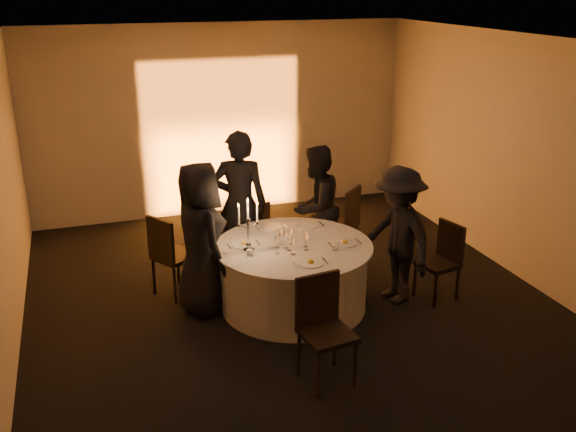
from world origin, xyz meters
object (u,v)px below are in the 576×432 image
object	(u,v)px
banquet_table	(294,276)
guest_left	(200,239)
chair_front	(323,322)
guest_right	(398,235)
guest_back_right	(316,207)
chair_right	(443,257)
candelabra	(248,233)
chair_left	(169,251)
guest_back_left	(240,204)
coffee_cup	(250,253)
chair_back_right	(344,220)
chair_back_left	(254,229)

from	to	relation	value
banquet_table	guest_left	xyz separation A→B (m)	(-1.02, 0.24, 0.50)
chair_front	guest_right	world-z (taller)	guest_right
guest_back_right	chair_right	bearing A→B (deg)	96.29
chair_front	candelabra	distance (m)	1.52
chair_left	guest_back_right	world-z (taller)	guest_back_right
guest_back_left	coffee_cup	bearing A→B (deg)	97.73
chair_left	chair_front	size ratio (longest dim) A/B	0.98
chair_back_right	guest_back_left	world-z (taller)	guest_back_left
chair_back_right	candelabra	bearing A→B (deg)	-10.45
guest_left	guest_back_right	xyz separation A→B (m)	(1.66, 0.75, -0.06)
chair_back_left	chair_front	distance (m)	2.72
guest_back_right	guest_right	distance (m)	1.33
chair_left	guest_back_left	size ratio (longest dim) A/B	0.54
chair_right	coffee_cup	xyz separation A→B (m)	(-2.29, 0.23, 0.28)
guest_left	guest_right	distance (m)	2.26
chair_left	chair_back_right	xyz separation A→B (m)	(2.37, 0.30, 0.01)
banquet_table	chair_left	world-z (taller)	chair_left
candelabra	chair_back_left	bearing A→B (deg)	72.00
guest_right	coffee_cup	distance (m)	1.75
chair_front	guest_back_left	world-z (taller)	guest_back_left
guest_right	coffee_cup	bearing A→B (deg)	-103.87
banquet_table	chair_front	distance (m)	1.46
chair_left	chair_back_right	size ratio (longest dim) A/B	0.99
chair_back_left	chair_back_right	xyz separation A→B (m)	(1.17, -0.27, 0.08)
chair_left	coffee_cup	xyz separation A→B (m)	(0.76, -0.84, 0.22)
chair_back_right	guest_left	xyz separation A→B (m)	(-2.08, -0.77, 0.30)
guest_right	candelabra	xyz separation A→B (m)	(-1.72, 0.22, 0.17)
guest_back_left	guest_back_right	bearing A→B (deg)	-168.67
banquet_table	guest_back_right	world-z (taller)	guest_back_right
chair_back_left	guest_left	distance (m)	1.44
guest_right	candelabra	bearing A→B (deg)	-107.83
chair_back_right	guest_left	distance (m)	2.24
chair_right	banquet_table	bearing A→B (deg)	-113.63
coffee_cup	chair_right	bearing A→B (deg)	-5.69
banquet_table	guest_left	distance (m)	1.16
chair_back_left	chair_left	bearing A→B (deg)	29.61
banquet_table	chair_back_right	size ratio (longest dim) A/B	1.75
chair_back_left	coffee_cup	bearing A→B (deg)	76.92
chair_back_left	candelabra	xyz separation A→B (m)	(-0.42, -1.29, 0.49)
banquet_table	chair_back_right	bearing A→B (deg)	43.63
banquet_table	coffee_cup	world-z (taller)	coffee_cup
chair_left	guest_back_left	xyz separation A→B (m)	(0.97, 0.38, 0.37)
chair_left	guest_right	distance (m)	2.69
coffee_cup	chair_back_left	bearing A→B (deg)	72.63
chair_back_left	guest_back_left	xyz separation A→B (m)	(-0.23, -0.19, 0.44)
chair_back_right	guest_back_left	xyz separation A→B (m)	(-1.41, 0.08, 0.36)
chair_right	guest_back_left	world-z (taller)	guest_back_left
banquet_table	guest_back_left	world-z (taller)	guest_back_left
chair_left	guest_back_left	bearing A→B (deg)	-100.43
guest_right	candelabra	distance (m)	1.75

